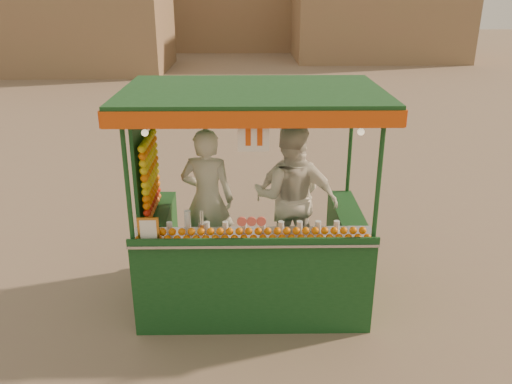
{
  "coord_description": "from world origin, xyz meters",
  "views": [
    {
      "loc": [
        -0.15,
        -5.92,
        3.78
      ],
      "look_at": [
        -0.05,
        0.01,
        1.43
      ],
      "focal_mm": 36.38,
      "sensor_mm": 36.0,
      "label": 1
    }
  ],
  "objects_px": {
    "juice_cart": "(247,240)",
    "vendor_right": "(297,200)",
    "vendor_left": "(207,199)",
    "vendor_middle": "(289,196)"
  },
  "relations": [
    {
      "from": "vendor_left",
      "to": "vendor_right",
      "type": "bearing_deg",
      "value": -170.52
    },
    {
      "from": "juice_cart",
      "to": "vendor_right",
      "type": "relative_size",
      "value": 1.64
    },
    {
      "from": "vendor_left",
      "to": "vendor_middle",
      "type": "bearing_deg",
      "value": -168.0
    },
    {
      "from": "vendor_right",
      "to": "juice_cart",
      "type": "bearing_deg",
      "value": 52.45
    },
    {
      "from": "vendor_left",
      "to": "vendor_middle",
      "type": "distance_m",
      "value": 1.05
    },
    {
      "from": "juice_cart",
      "to": "vendor_left",
      "type": "height_order",
      "value": "juice_cart"
    },
    {
      "from": "juice_cart",
      "to": "vendor_right",
      "type": "distance_m",
      "value": 0.85
    },
    {
      "from": "vendor_left",
      "to": "juice_cart",
      "type": "bearing_deg",
      "value": 148.95
    },
    {
      "from": "vendor_middle",
      "to": "vendor_right",
      "type": "xyz_separation_m",
      "value": [
        0.1,
        -0.05,
        -0.03
      ]
    },
    {
      "from": "vendor_middle",
      "to": "vendor_right",
      "type": "distance_m",
      "value": 0.12
    }
  ]
}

